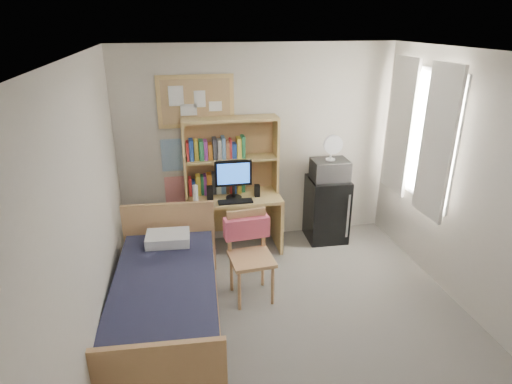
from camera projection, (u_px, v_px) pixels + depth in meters
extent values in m
cube|color=gray|center=(301.00, 333.00, 4.20)|extent=(3.60, 4.20, 0.02)
cube|color=silver|center=(314.00, 55.00, 3.22)|extent=(3.60, 4.20, 0.02)
cube|color=beige|center=(258.00, 146.00, 5.62)|extent=(3.60, 0.04, 2.60)
cube|color=beige|center=(89.00, 231.00, 3.38)|extent=(0.04, 4.20, 2.60)
cube|color=beige|center=(489.00, 196.00, 4.04)|extent=(0.04, 4.20, 2.60)
cube|color=white|center=(419.00, 134.00, 5.01)|extent=(0.10, 1.40, 1.70)
cube|color=silver|center=(437.00, 144.00, 4.64)|extent=(0.04, 0.55, 1.70)
cube|color=silver|center=(400.00, 127.00, 5.37)|extent=(0.04, 0.55, 1.70)
cube|color=tan|center=(196.00, 101.00, 5.23)|extent=(0.94, 0.03, 0.64)
cube|color=#2B6BAC|center=(173.00, 155.00, 5.43)|extent=(0.30, 0.01, 0.42)
cube|color=red|center=(176.00, 190.00, 5.60)|extent=(0.28, 0.01, 0.36)
cube|color=#D8B369|center=(234.00, 223.00, 5.60)|extent=(1.21, 0.61, 0.75)
cube|color=tan|center=(251.00, 258.00, 4.55)|extent=(0.53, 0.53, 0.98)
cube|color=black|center=(327.00, 209.00, 5.85)|extent=(0.54, 0.54, 0.88)
cube|color=#1C1D33|center=(166.00, 305.00, 4.15)|extent=(1.14, 2.08, 0.56)
cube|color=#D8B369|center=(231.00, 156.00, 5.41)|extent=(1.20, 0.32, 0.98)
cube|color=black|center=(233.00, 180.00, 5.31)|extent=(0.46, 0.04, 0.49)
cube|color=black|center=(235.00, 202.00, 5.28)|extent=(0.43, 0.14, 0.02)
cube|color=black|center=(210.00, 193.00, 5.32)|extent=(0.08, 0.08, 0.18)
cube|color=black|center=(257.00, 191.00, 5.43)|extent=(0.07, 0.07, 0.16)
cylinder|color=white|center=(195.00, 194.00, 5.25)|extent=(0.07, 0.07, 0.22)
cube|color=#E6576F|center=(246.00, 227.00, 4.63)|extent=(0.50, 0.19, 0.23)
cube|color=#B4B4B9|center=(330.00, 170.00, 5.62)|extent=(0.48, 0.37, 0.27)
cylinder|color=white|center=(331.00, 149.00, 5.51)|extent=(0.25, 0.25, 0.31)
cube|color=white|center=(168.00, 238.00, 4.71)|extent=(0.49, 0.36, 0.11)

